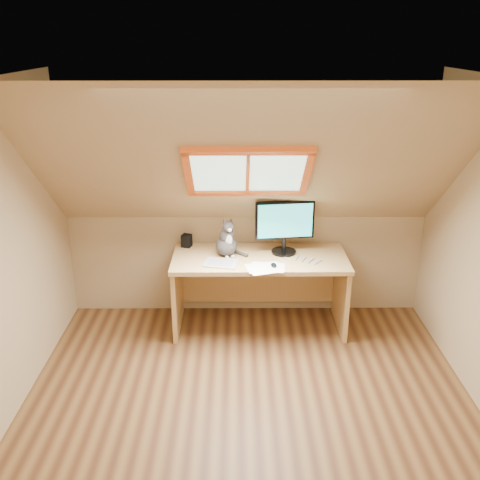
{
  "coord_description": "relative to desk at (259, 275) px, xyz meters",
  "views": [
    {
      "loc": [
        -0.09,
        -3.19,
        2.66
      ],
      "look_at": [
        -0.06,
        1.0,
        1.05
      ],
      "focal_mm": 40.0,
      "sensor_mm": 36.0,
      "label": 1
    }
  ],
  "objects": [
    {
      "name": "cat",
      "position": [
        -0.31,
        -0.03,
        0.36
      ],
      "size": [
        0.27,
        0.3,
        0.37
      ],
      "color": "#393432",
      "rests_on": "desk"
    },
    {
      "name": "papers",
      "position": [
        -0.04,
        -0.33,
        0.23
      ],
      "size": [
        0.35,
        0.3,
        0.01
      ],
      "color": "white",
      "rests_on": "desk"
    },
    {
      "name": "room_shell",
      "position": [
        -0.12,
        -1.54,
        0.92
      ],
      "size": [
        3.52,
        3.52,
        2.41
      ],
      "color": "tan",
      "rests_on": "ground"
    },
    {
      "name": "cables",
      "position": [
        0.34,
        -0.19,
        0.23
      ],
      "size": [
        0.51,
        0.26,
        0.01
      ],
      "color": "silver",
      "rests_on": "desk"
    },
    {
      "name": "desk_speaker",
      "position": [
        -0.7,
        0.18,
        0.29
      ],
      "size": [
        0.11,
        0.11,
        0.12
      ],
      "primitive_type": "cube",
      "rotation": [
        0.0,
        0.0,
        -0.33
      ],
      "color": "black",
      "rests_on": "desk"
    },
    {
      "name": "ground",
      "position": [
        -0.12,
        -1.45,
        -0.51
      ],
      "size": [
        3.5,
        3.5,
        0.0
      ],
      "primitive_type": "plane",
      "color": "brown",
      "rests_on": "ground"
    },
    {
      "name": "mouse",
      "position": [
        0.11,
        -0.31,
        0.24
      ],
      "size": [
        0.05,
        0.09,
        0.03
      ],
      "primitive_type": "ellipsoid",
      "rotation": [
        0.0,
        0.0,
        0.02
      ],
      "color": "black",
      "rests_on": "desk"
    },
    {
      "name": "graphics_tablet",
      "position": [
        -0.36,
        -0.24,
        0.23
      ],
      "size": [
        0.34,
        0.27,
        0.01
      ],
      "primitive_type": "cube",
      "rotation": [
        0.0,
        0.0,
        -0.19
      ],
      "color": "#B2B2B7",
      "rests_on": "desk"
    },
    {
      "name": "desk",
      "position": [
        0.0,
        0.0,
        0.0
      ],
      "size": [
        1.62,
        0.71,
        0.74
      ],
      "color": "tan",
      "rests_on": "ground"
    },
    {
      "name": "monitor",
      "position": [
        0.23,
        0.01,
        0.52
      ],
      "size": [
        0.55,
        0.23,
        0.51
      ],
      "color": "black",
      "rests_on": "desk"
    }
  ]
}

